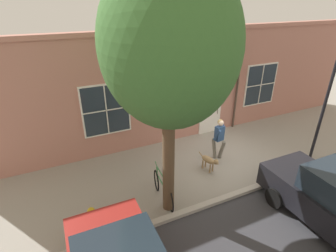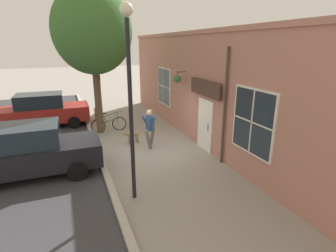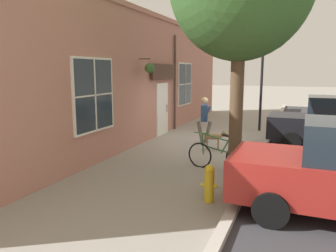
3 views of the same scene
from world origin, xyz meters
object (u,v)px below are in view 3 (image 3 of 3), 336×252
(dog_on_leash, at_px, (215,137))
(fire_hydrant, at_px, (209,183))
(leaning_bicycle, at_px, (219,155))
(street_lamp, at_px, (263,53))
(pedestrian_walking, at_px, (204,116))

(dog_on_leash, height_order, fire_hydrant, fire_hydrant)
(leaning_bicycle, xyz_separation_m, street_lamp, (0.34, 6.27, 2.93))
(fire_hydrant, bearing_deg, dog_on_leash, 102.67)
(pedestrian_walking, distance_m, street_lamp, 4.37)
(dog_on_leash, xyz_separation_m, street_lamp, (0.98, 4.14, 2.88))
(pedestrian_walking, height_order, leaning_bicycle, pedestrian_walking)
(pedestrian_walking, height_order, fire_hydrant, pedestrian_walking)
(fire_hydrant, bearing_deg, pedestrian_walking, 106.88)
(dog_on_leash, relative_size, fire_hydrant, 1.29)
(dog_on_leash, xyz_separation_m, fire_hydrant, (0.98, -4.36, -0.04))
(pedestrian_walking, xyz_separation_m, leaning_bicycle, (1.22, -2.91, -0.62))
(pedestrian_walking, relative_size, fire_hydrant, 2.18)
(dog_on_leash, bearing_deg, leaning_bicycle, -73.30)
(pedestrian_walking, distance_m, fire_hydrant, 5.41)
(street_lamp, bearing_deg, pedestrian_walking, -114.88)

